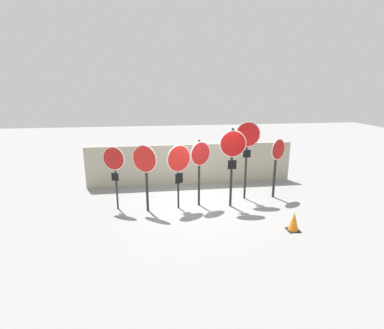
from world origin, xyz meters
The scene contains 10 objects.
ground_plane centered at (0.00, 0.00, 0.00)m, with size 40.00×40.00×0.00m, color gray.
fence_back centered at (0.00, 2.15, 0.81)m, with size 8.17×0.12×1.62m.
stop_sign_0 centered at (-2.71, -0.05, 1.53)m, with size 0.70×0.34×2.06m.
stop_sign_1 centered at (-1.76, -0.35, 1.52)m, with size 0.74×0.49×2.15m.
stop_sign_2 centered at (-0.72, -0.27, 1.52)m, with size 0.77×0.43×2.10m.
stop_sign_3 centered at (-0.02, -0.10, 1.56)m, with size 0.69×0.40×2.20m.
stop_sign_4 centered at (0.97, -0.34, 1.81)m, with size 0.85×0.14×2.58m.
stop_sign_5 centered at (1.64, 0.27, 1.98)m, with size 0.85×0.14×2.71m.
stop_sign_6 centered at (2.73, 0.27, 1.46)m, with size 0.63×0.42×2.11m.
traffic_cone_0 centered at (2.25, -2.19, 0.26)m, with size 0.34×0.34×0.53m.
Camera 1 is at (-1.54, -9.25, 3.89)m, focal length 28.00 mm.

